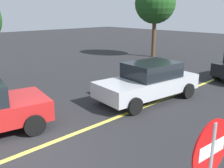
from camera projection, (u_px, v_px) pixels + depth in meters
ground_plane at (23, 154)px, 6.63m from camera, size 80.00×80.00×0.00m
lane_marking_centre at (108, 121)px, 8.63m from camera, size 28.00×0.16×0.01m
car_silver_crossing at (149, 81)px, 10.54m from camera, size 4.59×2.40×1.54m
tree_centre_verge at (155, 3)px, 19.72m from camera, size 3.12×3.12×5.70m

